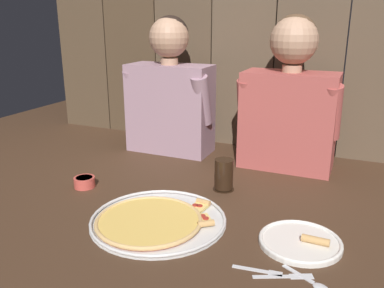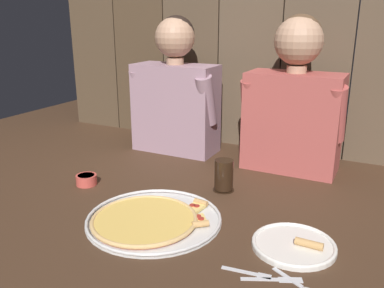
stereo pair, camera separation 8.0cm
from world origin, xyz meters
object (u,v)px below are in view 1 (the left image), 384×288
Objects in this scene: diner_left at (170,91)px; diner_right at (290,99)px; dipping_bowl at (84,182)px; dinner_plate at (301,241)px; pizza_tray at (155,220)px; drinking_glass at (224,175)px.

diner_right reaches higher than diner_left.
dinner_plate is at bearing -6.12° from dipping_bowl.
dipping_bowl reaches higher than pizza_tray.
pizza_tray is 0.36m from drinking_glass.
drinking_glass reaches higher than pizza_tray.
dinner_plate is at bearing -74.96° from diner_right.
pizza_tray is 0.79m from diner_left.
diner_left is at bearing 139.33° from dinner_plate.
dinner_plate is 0.84m from dipping_bowl.
drinking_glass reaches higher than dipping_bowl.
dinner_plate is at bearing -40.67° from diner_left.
dipping_bowl is 0.61m from diner_left.
pizza_tray is at bearing -112.28° from diner_right.
dinner_plate is (0.45, 0.05, -0.00)m from pizza_tray.
drinking_glass is 0.19× the size of diner_left.
diner_left reaches higher than pizza_tray.
pizza_tray is at bearing -108.72° from drinking_glass.
drinking_glass is (0.11, 0.34, 0.05)m from pizza_tray.
pizza_tray is 0.68× the size of diner_left.
drinking_glass is 0.58m from diner_left.
diner_left is at bearing -179.95° from diner_right.
dipping_bowl is at bearing 159.57° from pizza_tray.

